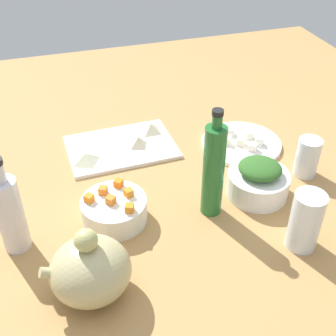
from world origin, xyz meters
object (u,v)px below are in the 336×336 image
at_px(bowl_greens, 258,184).
at_px(bottle_0, 213,170).
at_px(plate_tofu, 241,144).
at_px(teapot, 90,270).
at_px(bowl_carrots, 114,210).
at_px(bottle_2, 10,213).
at_px(drinking_glass_0, 305,221).
at_px(drinking_glass_1, 307,157).
at_px(cutting_board, 121,147).

height_order(bowl_greens, bottle_0, bottle_0).
xyz_separation_m(plate_tofu, teapot, (0.49, 0.39, 0.06)).
bearing_deg(bowl_greens, bowl_carrots, -2.26).
bearing_deg(bowl_carrots, teapot, 66.68).
distance_m(bottle_2, drinking_glass_0, 0.61).
distance_m(bowl_greens, teapot, 0.47).
distance_m(bowl_greens, bowl_carrots, 0.36).
relative_size(plate_tofu, bowl_greens, 1.51).
xyz_separation_m(bowl_greens, teapot, (0.44, 0.18, 0.04)).
bearing_deg(drinking_glass_1, drinking_glass_0, 57.04).
height_order(bottle_2, drinking_glass_0, bottle_2).
height_order(bowl_greens, teapot, teapot).
bearing_deg(bottle_2, bottle_0, 177.75).
bearing_deg(drinking_glass_0, bowl_greens, -85.69).
xyz_separation_m(drinking_glass_0, drinking_glass_1, (-0.14, -0.22, -0.02)).
bearing_deg(plate_tofu, bowl_carrots, 25.55).
relative_size(bottle_0, drinking_glass_0, 1.97).
height_order(cutting_board, teapot, teapot).
xyz_separation_m(bottle_2, drinking_glass_1, (-0.73, -0.04, -0.04)).
bearing_deg(drinking_glass_0, plate_tofu, -95.97).
xyz_separation_m(plate_tofu, bowl_carrots, (0.41, 0.20, 0.02)).
bearing_deg(bowl_greens, cutting_board, -46.85).
relative_size(teapot, bottle_0, 0.63).
height_order(bowl_carrots, drinking_glass_0, drinking_glass_0).
xyz_separation_m(plate_tofu, drinking_glass_1, (-0.10, 0.17, 0.05)).
xyz_separation_m(cutting_board, bowl_greens, (-0.28, 0.30, 0.03)).
distance_m(plate_tofu, drinking_glass_0, 0.40).
bearing_deg(bowl_carrots, drinking_glass_1, -177.31).
distance_m(bowl_carrots, drinking_glass_1, 0.51).
relative_size(bowl_greens, bottle_2, 0.65).
relative_size(drinking_glass_0, drinking_glass_1, 1.31).
height_order(bowl_greens, bowl_carrots, bowl_greens).
distance_m(bottle_0, drinking_glass_0, 0.22).
height_order(drinking_glass_0, drinking_glass_1, drinking_glass_0).
bearing_deg(plate_tofu, drinking_glass_0, 84.03).
height_order(plate_tofu, bowl_greens, bowl_greens).
bearing_deg(bowl_carrots, bottle_2, 5.02).
height_order(cutting_board, plate_tofu, plate_tofu).
xyz_separation_m(bowl_carrots, drinking_glass_1, (-0.51, -0.02, 0.02)).
xyz_separation_m(teapot, bottle_2, (0.14, -0.17, 0.03)).
bearing_deg(bowl_carrots, cutting_board, -105.21).
distance_m(plate_tofu, bowl_greens, 0.22).
bearing_deg(bowl_greens, plate_tofu, -104.67).
bearing_deg(cutting_board, drinking_glass_0, 121.31).
xyz_separation_m(plate_tofu, bowl_greens, (0.06, 0.21, 0.02)).
xyz_separation_m(bowl_greens, bottle_2, (0.57, 0.01, 0.06)).
xyz_separation_m(bowl_greens, drinking_glass_1, (-0.16, -0.04, 0.02)).
height_order(bottle_2, drinking_glass_1, bottle_2).
distance_m(cutting_board, bowl_greens, 0.41).
bearing_deg(bottle_0, cutting_board, -65.31).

